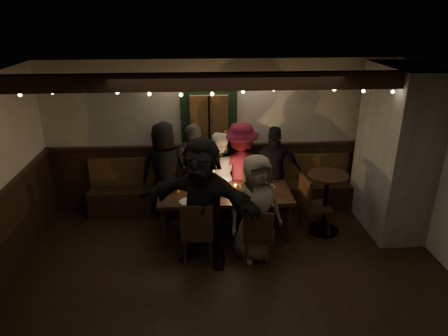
{
  "coord_description": "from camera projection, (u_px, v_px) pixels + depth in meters",
  "views": [
    {
      "loc": [
        -0.4,
        -4.13,
        3.38
      ],
      "look_at": [
        -0.0,
        1.6,
        1.05
      ],
      "focal_mm": 32.0,
      "sensor_mm": 36.0,
      "label": 1
    }
  ],
  "objects": [
    {
      "name": "room",
      "position": [
        295.0,
        169.0,
        6.1
      ],
      "size": [
        6.02,
        5.01,
        2.62
      ],
      "color": "black",
      "rests_on": "ground"
    },
    {
      "name": "dining_table",
      "position": [
        225.0,
        196.0,
        6.16
      ],
      "size": [
        2.03,
        0.87,
        0.88
      ],
      "color": "black",
      "rests_on": "ground"
    },
    {
      "name": "chair_near_left",
      "position": [
        197.0,
        230.0,
        5.46
      ],
      "size": [
        0.46,
        0.46,
        0.96
      ],
      "color": "black",
      "rests_on": "ground"
    },
    {
      "name": "chair_near_right",
      "position": [
        259.0,
        234.0,
        5.44
      ],
      "size": [
        0.49,
        0.49,
        0.89
      ],
      "color": "black",
      "rests_on": "ground"
    },
    {
      "name": "chair_end",
      "position": [
        310.0,
        202.0,
        6.23
      ],
      "size": [
        0.49,
        0.49,
        0.97
      ],
      "color": "black",
      "rests_on": "ground"
    },
    {
      "name": "high_top",
      "position": [
        326.0,
        196.0,
        6.25
      ],
      "size": [
        0.62,
        0.62,
        0.99
      ],
      "color": "black",
      "rests_on": "ground"
    },
    {
      "name": "person_a",
      "position": [
        165.0,
        170.0,
        6.73
      ],
      "size": [
        0.81,
        0.53,
        1.65
      ],
      "primitive_type": "imported",
      "rotation": [
        0.0,
        0.0,
        3.16
      ],
      "color": "black",
      "rests_on": "ground"
    },
    {
      "name": "person_b",
      "position": [
        194.0,
        170.0,
        6.77
      ],
      "size": [
        0.66,
        0.5,
        1.62
      ],
      "primitive_type": "imported",
      "rotation": [
        0.0,
        0.0,
        2.94
      ],
      "color": "#232426",
      "rests_on": "ground"
    },
    {
      "name": "person_c",
      "position": [
        218.0,
        175.0,
        6.73
      ],
      "size": [
        0.73,
        0.57,
        1.49
      ],
      "primitive_type": "imported",
      "rotation": [
        0.0,
        0.0,
        3.14
      ],
      "color": "white",
      "rests_on": "ground"
    },
    {
      "name": "person_d",
      "position": [
        240.0,
        170.0,
        6.74
      ],
      "size": [
        1.12,
        0.72,
        1.64
      ],
      "primitive_type": "imported",
      "rotation": [
        0.0,
        0.0,
        3.25
      ],
      "color": "#560F20",
      "rests_on": "ground"
    },
    {
      "name": "person_e",
      "position": [
        274.0,
        171.0,
        6.79
      ],
      "size": [
        0.96,
        0.5,
        1.56
      ],
      "primitive_type": "imported",
      "rotation": [
        0.0,
        0.0,
        3.0
      ],
      "color": "black",
      "rests_on": "ground"
    },
    {
      "name": "person_f",
      "position": [
        202.0,
        202.0,
        5.39
      ],
      "size": [
        1.78,
        1.2,
        1.84
      ],
      "primitive_type": "imported",
      "rotation": [
        0.0,
        0.0,
        -0.42
      ],
      "color": "black",
      "rests_on": "ground"
    },
    {
      "name": "person_g",
      "position": [
        255.0,
        208.0,
        5.52
      ],
      "size": [
        0.88,
        0.7,
        1.57
      ],
      "primitive_type": "imported",
      "rotation": [
        0.0,
        0.0,
        0.29
      ],
      "color": "#7D6D58",
      "rests_on": "ground"
    }
  ]
}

